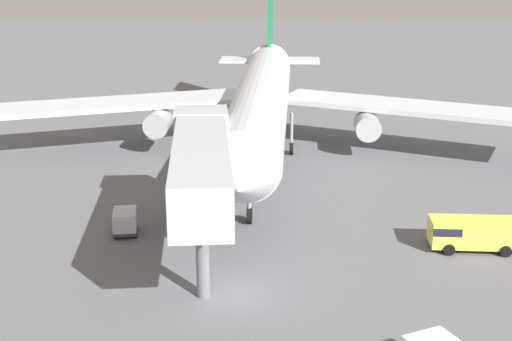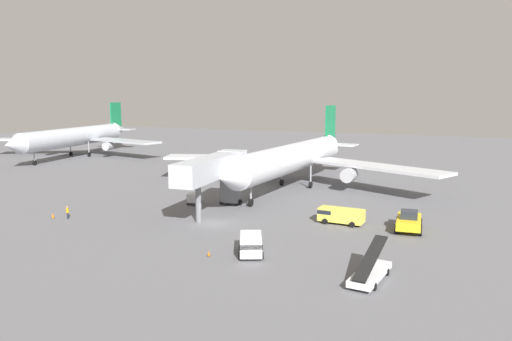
# 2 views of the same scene
# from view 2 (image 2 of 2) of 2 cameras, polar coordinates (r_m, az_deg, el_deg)

# --- Properties ---
(ground_plane) EXTENTS (300.00, 300.00, 0.00)m
(ground_plane) POSITION_cam_2_polar(r_m,az_deg,el_deg) (59.10, -5.13, -6.16)
(ground_plane) COLOR slate
(airplane_at_gate) EXTENTS (50.25, 48.09, 13.31)m
(airplane_at_gate) POSITION_cam_2_polar(r_m,az_deg,el_deg) (81.11, 4.57, 1.55)
(airplane_at_gate) COLOR silver
(airplane_at_gate) RESTS_ON ground
(jet_bridge) EXTENTS (4.53, 16.99, 7.61)m
(jet_bridge) POSITION_cam_2_polar(r_m,az_deg,el_deg) (63.15, -4.78, 0.09)
(jet_bridge) COLOR #B2B7C1
(jet_bridge) RESTS_ON ground
(pushback_tug) EXTENTS (3.25, 5.91, 2.39)m
(pushback_tug) POSITION_cam_2_polar(r_m,az_deg,el_deg) (58.08, 17.44, -5.66)
(pushback_tug) COLOR yellow
(pushback_tug) RESTS_ON ground
(belt_loader_truck) EXTENTS (2.63, 6.44, 3.06)m
(belt_loader_truck) POSITION_cam_2_polar(r_m,az_deg,el_deg) (42.15, 13.19, -11.44)
(belt_loader_truck) COLOR white
(belt_loader_truck) RESTS_ON ground
(service_van_rear_left) EXTENTS (5.44, 2.61, 1.84)m
(service_van_rear_left) POSITION_cam_2_polar(r_m,az_deg,el_deg) (59.32, 9.78, -5.13)
(service_van_rear_left) COLOR #E5DB4C
(service_van_rear_left) RESTS_ON ground
(service_van_outer_right) EXTENTS (3.73, 4.89, 1.84)m
(service_van_outer_right) POSITION_cam_2_polar(r_m,az_deg,el_deg) (47.19, -0.60, -8.62)
(service_van_outer_right) COLOR white
(service_van_outer_right) RESTS_ON ground
(baggage_cart_mid_center) EXTENTS (1.72, 2.29, 1.56)m
(baggage_cart_mid_center) POSITION_cam_2_polar(r_m,az_deg,el_deg) (69.44, -7.23, -3.22)
(baggage_cart_mid_center) COLOR #38383D
(baggage_cart_mid_center) RESTS_ON ground
(ground_crew_worker_foreground) EXTENTS (0.43, 0.43, 1.61)m
(ground_crew_worker_foreground) POSITION_cam_2_polar(r_m,az_deg,el_deg) (65.09, -21.17, -4.56)
(ground_crew_worker_foreground) COLOR #1E2333
(ground_crew_worker_foreground) RESTS_ON ground
(safety_cone_alpha) EXTENTS (0.40, 0.40, 0.61)m
(safety_cone_alpha) POSITION_cam_2_polar(r_m,az_deg,el_deg) (66.35, -22.65, -4.89)
(safety_cone_alpha) COLOR black
(safety_cone_alpha) RESTS_ON ground
(safety_cone_bravo) EXTENTS (0.32, 0.32, 0.50)m
(safety_cone_bravo) POSITION_cam_2_polar(r_m,az_deg,el_deg) (47.37, -5.54, -9.63)
(safety_cone_bravo) COLOR black
(safety_cone_bravo) RESTS_ON ground
(airplane_background) EXTENTS (45.49, 49.13, 13.36)m
(airplane_background) POSITION_cam_2_polar(r_m,az_deg,el_deg) (130.71, -20.14, 3.76)
(airplane_background) COLOR #B7BCC6
(airplane_background) RESTS_ON ground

